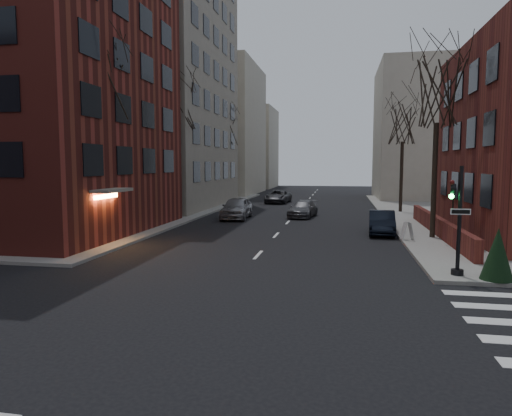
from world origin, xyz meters
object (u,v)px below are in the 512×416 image
at_px(tree_left_a, 100,83).
at_px(evergreen_shrub, 497,254).
at_px(tree_right_b, 403,124).
at_px(tree_left_c, 224,129).
at_px(car_lane_silver, 237,208).
at_px(streetlamp_near, 169,164).
at_px(streetlamp_far, 234,164).
at_px(traffic_signal, 457,227).
at_px(sandwich_board, 407,231).
at_px(tree_right_a, 438,93).
at_px(parked_sedan, 382,222).
at_px(tree_left_b, 179,104).
at_px(car_lane_gray, 303,209).
at_px(car_lane_far, 278,197).

relative_size(tree_left_a, evergreen_shrub, 5.56).
xyz_separation_m(tree_left_a, tree_right_b, (17.60, 18.00, -0.88)).
distance_m(tree_left_c, evergreen_shrub, 36.93).
bearing_deg(car_lane_silver, streetlamp_near, -140.16).
relative_size(streetlamp_far, evergreen_shrub, 3.40).
relative_size(streetlamp_near, streetlamp_far, 1.00).
bearing_deg(traffic_signal, sandwich_board, 94.65).
bearing_deg(tree_right_b, traffic_signal, -92.15).
distance_m(traffic_signal, tree_right_a, 10.92).
relative_size(tree_right_a, tree_right_b, 1.06).
xyz_separation_m(streetlamp_near, parked_sedan, (14.40, -2.38, -3.54)).
bearing_deg(tree_left_b, car_lane_gray, 9.06).
bearing_deg(tree_left_c, traffic_signal, -61.64).
relative_size(parked_sedan, car_lane_silver, 0.87).
relative_size(tree_left_b, evergreen_shrub, 5.86).
bearing_deg(evergreen_shrub, tree_right_a, 92.31).
distance_m(tree_right_a, streetlamp_far, 29.65).
bearing_deg(streetlamp_far, tree_left_b, -92.15).
height_order(tree_left_a, streetlamp_far, tree_left_a).
distance_m(streetlamp_near, parked_sedan, 15.02).
height_order(car_lane_gray, sandwich_board, car_lane_gray).
xyz_separation_m(parked_sedan, sandwich_board, (1.10, -2.79, -0.07)).
height_order(tree_right_a, tree_right_b, tree_right_a).
xyz_separation_m(traffic_signal, streetlamp_far, (-16.14, 33.01, 2.33)).
xyz_separation_m(tree_left_c, tree_right_a, (17.60, -22.00, 0.00)).
distance_m(streetlamp_far, car_lane_far, 6.57).
bearing_deg(traffic_signal, tree_left_b, 134.54).
distance_m(streetlamp_near, car_lane_gray, 11.16).
bearing_deg(streetlamp_far, tree_right_b, -30.47).
bearing_deg(tree_left_b, car_lane_silver, -5.08).
xyz_separation_m(parked_sedan, car_lane_silver, (-10.35, 5.97, 0.13)).
distance_m(parked_sedan, car_lane_silver, 11.95).
distance_m(tree_left_a, car_lane_far, 28.04).
relative_size(streetlamp_far, car_lane_gray, 1.42).
xyz_separation_m(tree_right_b, evergreen_shrub, (0.38, -23.50, -6.51)).
distance_m(streetlamp_near, sandwich_board, 16.74).
bearing_deg(car_lane_far, tree_right_a, -58.62).
distance_m(traffic_signal, car_lane_far, 33.16).
height_order(traffic_signal, car_lane_silver, traffic_signal).
bearing_deg(sandwich_board, parked_sedan, 100.81).
xyz_separation_m(tree_left_b, car_lane_far, (5.86, 14.29, -8.22)).
bearing_deg(streetlamp_near, parked_sedan, -9.40).
distance_m(traffic_signal, tree_left_a, 18.66).
distance_m(tree_left_c, car_lane_gray, 17.38).
xyz_separation_m(car_lane_gray, car_lane_far, (-3.74, 12.76, 0.06)).
bearing_deg(sandwich_board, evergreen_shrub, -87.94).
height_order(tree_right_b, parked_sedan, tree_right_b).
bearing_deg(evergreen_shrub, streetlamp_far, 117.42).
distance_m(tree_left_a, tree_left_b, 12.01).
distance_m(tree_right_a, tree_right_b, 14.01).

